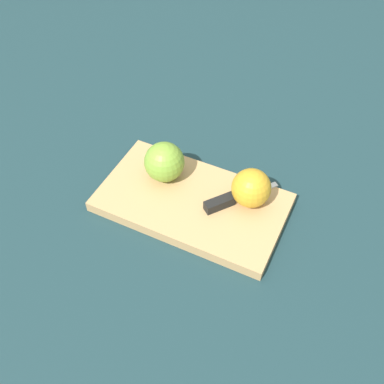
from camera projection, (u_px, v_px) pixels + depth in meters
ground_plane at (192, 206)px, 0.91m from camera, size 4.00×4.00×0.00m
cutting_board at (192, 202)px, 0.91m from camera, size 0.40×0.26×0.02m
apple_half_left at (164, 162)px, 0.91m from camera, size 0.08×0.08×0.08m
apple_half_right at (251, 188)px, 0.86m from camera, size 0.08×0.08×0.08m
knife at (224, 202)px, 0.88m from camera, size 0.09×0.15×0.02m
apple_slice at (248, 194)px, 0.90m from camera, size 0.05×0.05×0.00m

